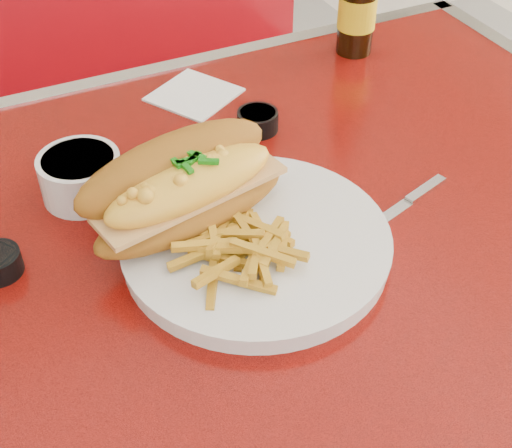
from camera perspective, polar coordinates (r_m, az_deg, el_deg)
name	(u,v)px	position (r m, az deg, el deg)	size (l,w,h in m)	color
diner_table	(232,326)	(0.93, -1.95, -8.16)	(1.23, 0.83, 0.77)	red
booth_bench_far	(96,180)	(1.73, -12.71, 3.47)	(1.20, 0.51, 0.90)	maroon
dinner_plate	(256,243)	(0.79, 0.00, -1.54)	(0.37, 0.37, 0.02)	silver
mac_hoagie	(185,186)	(0.78, -5.71, 3.05)	(0.26, 0.16, 0.11)	#9C6019
fries_pile	(238,248)	(0.75, -1.45, -1.92)	(0.11, 0.10, 0.03)	gold
fork	(218,249)	(0.77, -3.04, -1.99)	(0.05, 0.16, 0.00)	silver
gravy_ramekin	(81,175)	(0.88, -13.84, 3.80)	(0.12, 0.12, 0.05)	silver
sauce_cup_right	(258,120)	(0.98, 0.13, 8.32)	(0.06, 0.06, 0.03)	black
knife	(404,205)	(0.87, 11.75, 1.53)	(0.18, 0.07, 0.01)	silver
paper_napkin	(194,95)	(1.07, -4.97, 10.28)	(0.11, 0.11, 0.00)	white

